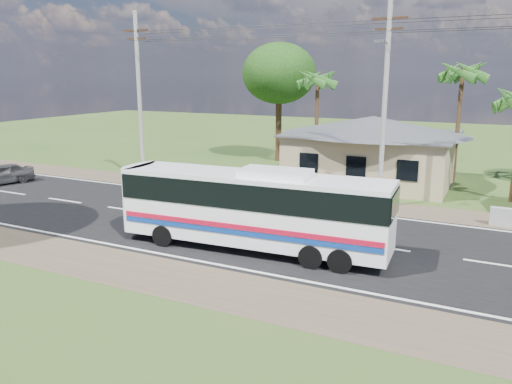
% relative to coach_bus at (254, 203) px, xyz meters
% --- Properties ---
extents(ground, '(120.00, 120.00, 0.00)m').
position_rel_coach_bus_xyz_m(ground, '(0.12, 2.55, -1.97)').
color(ground, '#2D4D1B').
rests_on(ground, ground).
extents(road, '(120.00, 16.00, 0.03)m').
position_rel_coach_bus_xyz_m(road, '(0.12, 2.55, -1.96)').
color(road, black).
rests_on(road, ground).
extents(house, '(12.40, 10.00, 5.00)m').
position_rel_coach_bus_xyz_m(house, '(1.12, 15.55, 0.67)').
color(house, tan).
rests_on(house, ground).
extents(utility_poles, '(32.80, 2.22, 11.00)m').
position_rel_coach_bus_xyz_m(utility_poles, '(2.79, 9.04, 3.79)').
color(utility_poles, '#9E9E99').
rests_on(utility_poles, ground).
extents(palm_mid, '(2.80, 2.80, 8.20)m').
position_rel_coach_bus_xyz_m(palm_mid, '(6.12, 18.05, 5.19)').
color(palm_mid, '#47301E').
rests_on(palm_mid, ground).
extents(palm_far, '(2.80, 2.80, 7.70)m').
position_rel_coach_bus_xyz_m(palm_far, '(-3.88, 18.55, 4.70)').
color(palm_far, '#47301E').
rests_on(palm_far, ground).
extents(tree_behind_house, '(6.00, 6.00, 9.61)m').
position_rel_coach_bus_xyz_m(tree_behind_house, '(-7.88, 20.55, 5.14)').
color(tree_behind_house, '#47301E').
rests_on(tree_behind_house, ground).
extents(coach_bus, '(11.23, 3.01, 3.45)m').
position_rel_coach_bus_xyz_m(coach_bus, '(0.00, 0.00, 0.00)').
color(coach_bus, white).
rests_on(coach_bus, ground).
extents(small_car, '(2.72, 4.25, 1.35)m').
position_rel_coach_bus_xyz_m(small_car, '(-20.53, 4.04, -1.30)').
color(small_car, '#2F2F31').
rests_on(small_car, ground).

